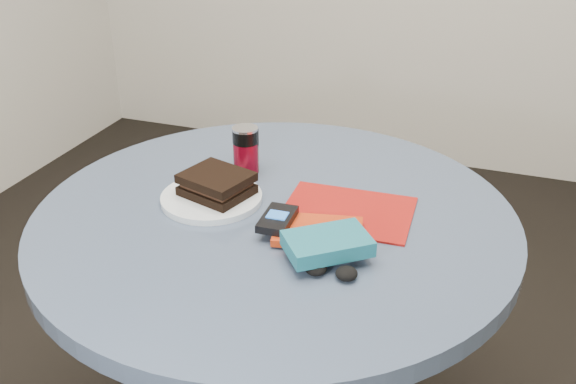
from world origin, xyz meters
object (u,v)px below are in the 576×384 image
(sandwich, at_px, (217,184))
(magazine, at_px, (348,211))
(headphones, at_px, (331,271))
(mp3_player, at_px, (277,219))
(soda_can, at_px, (246,150))
(novel, at_px, (327,244))
(table, at_px, (275,276))
(plate, at_px, (212,198))
(red_book, at_px, (318,231))
(pepper_grinder, at_px, (249,150))

(sandwich, xyz_separation_m, magazine, (0.28, 0.04, -0.04))
(sandwich, xyz_separation_m, headphones, (0.31, -0.19, -0.03))
(sandwich, relative_size, magazine, 0.61)
(mp3_player, height_order, headphones, mp3_player)
(soda_can, distance_m, magazine, 0.30)
(novel, bearing_deg, table, 100.68)
(table, relative_size, plate, 4.63)
(table, height_order, sandwich, sandwich)
(novel, bearing_deg, red_book, 81.15)
(plate, height_order, mp3_player, mp3_player)
(table, bearing_deg, mp3_player, -64.86)
(plate, xyz_separation_m, red_book, (0.26, -0.06, 0.00))
(pepper_grinder, xyz_separation_m, magazine, (0.27, -0.11, -0.05))
(plate, height_order, sandwich, sandwich)
(headphones, bearing_deg, plate, 150.39)
(red_book, relative_size, novel, 1.12)
(plate, xyz_separation_m, headphones, (0.32, -0.18, 0.00))
(mp3_player, bearing_deg, red_book, 4.39)
(soda_can, xyz_separation_m, red_book, (0.24, -0.22, -0.04))
(plate, relative_size, pepper_grinder, 2.06)
(magazine, bearing_deg, table, -164.67)
(red_book, bearing_deg, pepper_grinder, 124.62)
(mp3_player, bearing_deg, novel, -27.51)
(soda_can, distance_m, novel, 0.40)
(table, distance_m, novel, 0.28)
(sandwich, bearing_deg, novel, -26.17)
(soda_can, bearing_deg, novel, -45.54)
(pepper_grinder, bearing_deg, mp3_player, -55.90)
(pepper_grinder, height_order, magazine, pepper_grinder)
(table, xyz_separation_m, pepper_grinder, (-0.12, 0.16, 0.22))
(sandwich, bearing_deg, soda_can, 87.83)
(magazine, bearing_deg, mp3_player, -135.46)
(magazine, distance_m, novel, 0.18)
(sandwich, height_order, headphones, sandwich)
(plate, distance_m, mp3_player, 0.19)
(headphones, bearing_deg, sandwich, 148.41)
(soda_can, height_order, headphones, soda_can)
(sandwich, bearing_deg, plate, -136.33)
(table, bearing_deg, soda_can, 130.00)
(headphones, bearing_deg, magazine, 97.70)
(table, xyz_separation_m, red_book, (0.12, -0.07, 0.18))
(headphones, bearing_deg, table, 133.74)
(mp3_player, bearing_deg, pepper_grinder, 124.10)
(pepper_grinder, xyz_separation_m, mp3_player, (0.15, -0.23, -0.03))
(soda_can, height_order, pepper_grinder, soda_can)
(plate, relative_size, headphones, 2.25)
(sandwich, height_order, red_book, sandwich)
(table, bearing_deg, headphones, -46.26)
(pepper_grinder, bearing_deg, magazine, -22.54)
(soda_can, relative_size, novel, 0.74)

